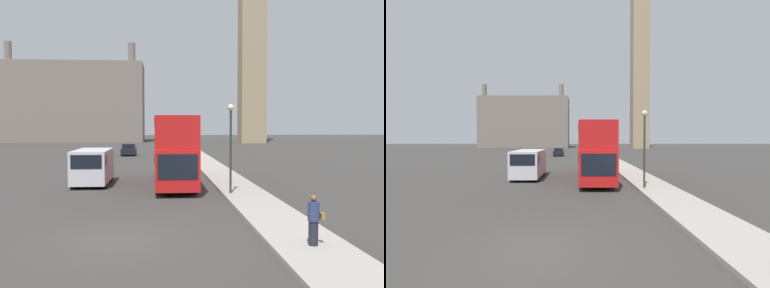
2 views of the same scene
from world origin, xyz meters
TOP-DOWN VIEW (x-y plane):
  - ground_plane at (0.00, 0.00)m, footprint 300.00×300.00m
  - sidewalk_strip at (6.28, 0.00)m, footprint 2.56×120.00m
  - clock_tower at (21.52, 77.24)m, footprint 5.75×5.92m
  - building_block_distant at (-17.93, 87.58)m, footprint 31.43×13.40m
  - red_double_decker_bus at (2.49, 13.69)m, footprint 2.47×11.37m
  - white_van at (-2.83, 13.79)m, footprint 2.19×5.16m
  - street_lamp at (5.43, 8.77)m, footprint 0.36×0.36m
  - parked_sedan at (-2.40, 40.91)m, footprint 1.76×4.29m

SIDE VIEW (x-z plane):
  - ground_plane at x=0.00m, z-range 0.00..0.00m
  - sidewalk_strip at x=6.28m, z-range 0.00..0.15m
  - parked_sedan at x=-2.40m, z-range -0.06..1.41m
  - white_van at x=-2.83m, z-range 0.09..2.37m
  - red_double_decker_bus at x=2.49m, z-range 0.24..4.67m
  - street_lamp at x=5.43m, z-range 0.99..5.88m
  - building_block_distant at x=-17.93m, z-range -1.96..20.09m
  - clock_tower at x=21.52m, z-range 0.86..70.11m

